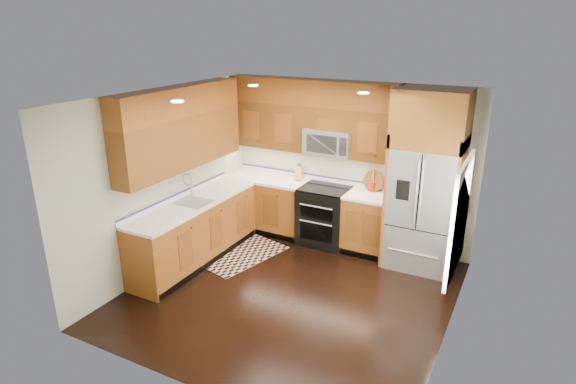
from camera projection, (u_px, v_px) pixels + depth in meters
The scene contains 16 objects.
ground at pixel (290, 294), 6.41m from camera, with size 4.00×4.00×0.00m, color black.
wall_back at pixel (348, 163), 7.65m from camera, with size 4.00×0.02×2.60m, color beige.
wall_left at pixel (166, 179), 6.86m from camera, with size 0.02×4.00×2.60m, color beige.
wall_right at pixel (457, 233), 5.10m from camera, with size 0.02×4.00×2.60m, color beige.
window at pixel (459, 218), 5.25m from camera, with size 0.04×1.10×1.30m.
base_cabinets at pixel (247, 222), 7.55m from camera, with size 2.85×3.00×0.90m.
countertop at pixel (258, 193), 7.43m from camera, with size 2.86×3.01×0.04m.
upper_cabinets at pixel (256, 121), 7.15m from camera, with size 2.85×3.00×1.15m.
range at pixel (324, 216), 7.76m from camera, with size 0.76×0.67×0.95m.
microwave at pixel (329, 142), 7.47m from camera, with size 0.76×0.40×0.42m.
refrigerator at pixel (426, 181), 6.77m from camera, with size 0.98×0.75×2.60m.
sink_faucet at pixel (192, 198), 7.03m from camera, with size 0.54×0.44×0.37m.
rug at pixel (242, 254), 7.49m from camera, with size 0.81×1.35×0.01m, color black.
knife_block at pixel (299, 173), 7.98m from camera, with size 0.12×0.16×0.29m.
utensil_crock at pixel (372, 184), 7.44m from camera, with size 0.11×0.11×0.32m.
cutting_board at pixel (373, 190), 7.49m from camera, with size 0.33×0.33×0.02m, color brown.
Camera 1 is at (2.57, -4.97, 3.42)m, focal length 30.00 mm.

